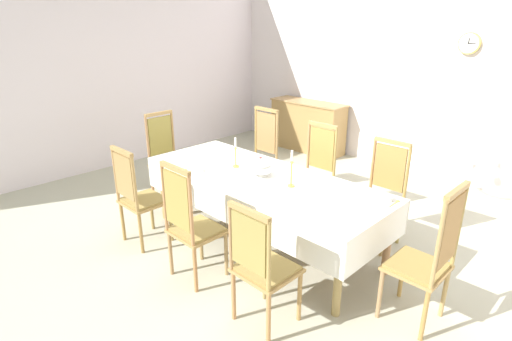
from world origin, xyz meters
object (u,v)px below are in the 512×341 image
object	(u,v)px
chair_head_west	(167,156)
mounted_clock	(469,43)
soup_tureen	(260,167)
candlestick_west	(236,156)
chair_south_a	(138,195)
dining_table	(262,183)
bowl_near_left	(384,197)
bowl_near_right	(196,169)
chair_south_c	(261,264)
spoon_secondary	(192,168)
sideboard	(308,126)
chair_north_a	(260,153)
chair_south_b	(190,222)
chair_north_b	(314,171)
candlestick_east	(291,172)
chair_head_east	(428,257)
spoon_primary	(397,202)
chair_north_c	(381,193)

from	to	relation	value
chair_head_west	mounted_clock	size ratio (longest dim) A/B	4.04
soup_tureen	candlestick_west	xyz separation A→B (m)	(-0.37, 0.00, 0.03)
chair_south_a	dining_table	bearing A→B (deg)	44.84
chair_head_west	bowl_near_left	world-z (taller)	chair_head_west
bowl_near_right	chair_south_c	bearing A→B (deg)	-19.73
spoon_secondary	sideboard	size ratio (longest dim) A/B	0.12
chair_north_a	chair_south_b	size ratio (longest dim) A/B	1.04
chair_north_b	candlestick_east	size ratio (longest dim) A/B	3.14
chair_north_b	bowl_near_left	xyz separation A→B (m)	(1.18, -0.56, 0.21)
chair_south_a	spoon_secondary	world-z (taller)	chair_south_a
chair_head_east	bowl_near_left	bearing A→B (deg)	58.51
chair_north_b	chair_south_c	xyz separation A→B (m)	(0.88, -1.82, -0.03)
chair_north_a	soup_tureen	distance (m)	1.31
bowl_near_left	bowl_near_right	world-z (taller)	bowl_near_left
spoon_primary	dining_table	bearing A→B (deg)	-163.97
chair_north_b	chair_south_c	bearing A→B (deg)	115.71
chair_north_c	spoon_primary	distance (m)	0.71
candlestick_east	chair_north_c	bearing A→B (deg)	62.20
chair_north_b	candlestick_west	world-z (taller)	chair_north_b
chair_head_west	mounted_clock	world-z (taller)	mounted_clock
chair_north_b	sideboard	world-z (taller)	chair_north_b
soup_tureen	bowl_near_right	distance (m)	0.70
chair_north_a	sideboard	world-z (taller)	chair_north_a
soup_tureen	candlestick_west	distance (m)	0.38
chair_south_b	chair_head_east	bearing A→B (deg)	27.49
chair_head_west	bowl_near_left	xyz separation A→B (m)	(2.93, 0.35, 0.21)
chair_north_b	chair_head_east	world-z (taller)	chair_head_east
chair_head_west	mounted_clock	distance (m)	4.33
chair_south_b	candlestick_west	xyz separation A→B (m)	(-0.39, 0.92, 0.33)
chair_north_b	chair_north_a	bearing A→B (deg)	-0.18
chair_south_c	bowl_near_right	distance (m)	1.58
mounted_clock	spoon_secondary	bearing A→B (deg)	-111.58
chair_head_west	chair_south_b	bearing A→B (deg)	62.34
chair_north_b	spoon_primary	size ratio (longest dim) A/B	6.45
chair_head_east	spoon_primary	xyz separation A→B (m)	(-0.47, 0.38, 0.18)
dining_table	chair_north_c	world-z (taller)	chair_north_c
candlestick_west	sideboard	bearing A→B (deg)	113.99
chair_south_c	candlestick_west	size ratio (longest dim) A/B	3.15
chair_south_b	chair_head_east	xyz separation A→B (m)	(1.76, 0.92, 0.02)
chair_north_a	spoon_secondary	size ratio (longest dim) A/B	6.80
chair_head_west	chair_head_east	size ratio (longest dim) A/B	0.97
chair_north_a	chair_south_b	world-z (taller)	chair_north_a
bowl_near_right	spoon_primary	xyz separation A→B (m)	(1.89, 0.76, -0.02)
chair_head_east	soup_tureen	xyz separation A→B (m)	(-1.77, 0.00, 0.28)
chair_south_c	bowl_near_left	size ratio (longest dim) A/B	6.77
chair_north_a	sideboard	bearing A→B (deg)	-68.72
chair_north_b	bowl_near_right	size ratio (longest dim) A/B	7.03
chair_south_b	mounted_clock	world-z (taller)	mounted_clock
chair_south_b	chair_north_a	bearing A→B (deg)	116.44
sideboard	dining_table	bearing A→B (deg)	119.90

